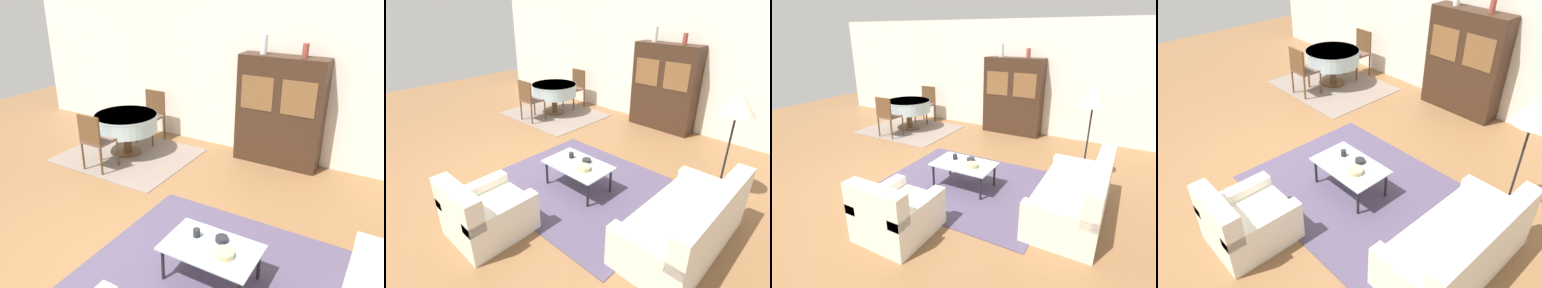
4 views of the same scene
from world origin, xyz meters
TOP-DOWN VIEW (x-y plane):
  - ground_plane at (0.00, 0.00)m, footprint 14.00×14.00m
  - wall_back at (0.00, 3.63)m, footprint 10.00×0.06m
  - area_rug at (1.12, 0.36)m, footprint 2.72×2.31m
  - dining_rug at (-1.67, 2.29)m, footprint 2.24×1.88m
  - couch at (2.82, 0.27)m, footprint 0.86×1.74m
  - armchair at (0.96, -1.21)m, footprint 0.81×0.91m
  - coffee_table at (1.09, 0.28)m, footprint 0.97×0.63m
  - display_cabinet at (0.72, 3.37)m, footprint 1.42×0.42m
  - dining_table at (-1.74, 2.36)m, footprint 1.12×1.12m
  - dining_chair_near at (-1.74, 1.58)m, footprint 0.44×0.44m
  - dining_chair_far at (-1.74, 3.14)m, footprint 0.44×0.44m
  - floor_lamp at (2.74, 1.51)m, footprint 0.45×0.45m
  - cup at (0.87, 0.36)m, footprint 0.08×0.08m
  - bowl at (1.26, 0.22)m, footprint 0.19×0.19m
  - bowl_small at (1.14, 0.42)m, footprint 0.14×0.14m
  - vase_tall at (0.37, 3.37)m, footprint 0.11×0.11m
  - vase_short at (1.03, 3.37)m, footprint 0.10×0.10m

SIDE VIEW (x-z plane):
  - ground_plane at x=0.00m, z-range 0.00..0.00m
  - area_rug at x=1.12m, z-range 0.00..0.01m
  - dining_rug at x=-1.67m, z-range 0.00..0.01m
  - armchair at x=0.96m, z-range -0.11..0.69m
  - couch at x=2.82m, z-range -0.12..0.70m
  - coffee_table at x=1.09m, z-range 0.18..0.58m
  - bowl_small at x=1.14m, z-range 0.42..0.47m
  - bowl at x=1.26m, z-range 0.42..0.48m
  - cup at x=0.87m, z-range 0.42..0.51m
  - dining_chair_near at x=-1.74m, z-range 0.08..1.06m
  - dining_chair_far at x=-1.74m, z-range 0.08..1.06m
  - dining_table at x=-1.74m, z-range 0.23..0.97m
  - display_cabinet at x=0.72m, z-range 0.00..1.84m
  - wall_back at x=0.00m, z-range 0.00..2.70m
  - floor_lamp at x=2.74m, z-range 0.59..2.20m
  - vase_short at x=1.03m, z-range 1.84..2.06m
  - vase_tall at x=0.37m, z-range 1.84..2.15m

